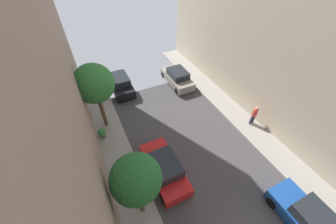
# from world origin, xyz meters

# --- Properties ---
(parked_car_left_3) EXTENTS (1.78, 4.20, 1.57)m
(parked_car_left_3) POSITION_xyz_m (-2.70, 6.87, 0.72)
(parked_car_left_3) COLOR red
(parked_car_left_3) RESTS_ON ground
(parked_car_left_4) EXTENTS (1.78, 4.20, 1.57)m
(parked_car_left_4) POSITION_xyz_m (-2.70, 16.89, 0.72)
(parked_car_left_4) COLOR black
(parked_car_left_4) RESTS_ON ground
(parked_car_right_2) EXTENTS (1.78, 4.20, 1.57)m
(parked_car_right_2) POSITION_xyz_m (2.70, 0.91, 0.72)
(parked_car_right_2) COLOR #194799
(parked_car_right_2) RESTS_ON ground
(parked_car_right_3) EXTENTS (1.78, 4.20, 1.57)m
(parked_car_right_3) POSITION_xyz_m (2.70, 15.45, 0.72)
(parked_car_right_3) COLOR gray
(parked_car_right_3) RESTS_ON ground
(pedestrian) EXTENTS (0.40, 0.36, 1.72)m
(pedestrian) POSITION_xyz_m (5.38, 7.85, 1.07)
(pedestrian) COLOR #2D334C
(pedestrian) RESTS_ON sidewalk_right
(street_tree_0) EXTENTS (2.35, 2.35, 4.58)m
(street_tree_0) POSITION_xyz_m (-4.72, 5.41, 3.53)
(street_tree_0) COLOR brown
(street_tree_0) RESTS_ON sidewalk_left
(street_tree_2) EXTENTS (2.71, 2.71, 5.28)m
(street_tree_2) POSITION_xyz_m (-5.07, 12.72, 4.05)
(street_tree_2) COLOR brown
(street_tree_2) RESTS_ON sidewalk_left
(potted_plant_1) EXTENTS (0.59, 0.59, 0.85)m
(potted_plant_1) POSITION_xyz_m (-5.58, 11.54, 0.63)
(potted_plant_1) COLOR slate
(potted_plant_1) RESTS_ON sidewalk_left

